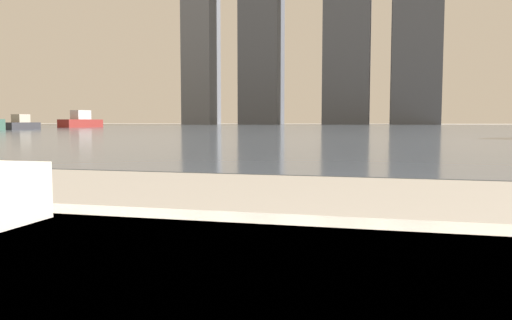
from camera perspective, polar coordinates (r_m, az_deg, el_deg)
name	(u,v)px	position (r m, az deg, el deg)	size (l,w,h in m)	color
harbor_water	(376,127)	(62.04, 13.56, 3.63)	(180.00, 110.00, 0.01)	slate
harbor_boat_0	(21,124)	(50.30, -25.28, 3.73)	(1.38, 3.74, 1.39)	#2D2D33
harbor_boat_2	(81,121)	(64.18, -19.39, 4.18)	(3.02, 5.80, 2.07)	maroon
skyline_tower_0	(201,27)	(127.95, -6.32, 14.89)	(7.34, 8.75, 47.94)	slate
skyline_tower_3	(415,51)	(119.26, 17.76, 11.75)	(10.40, 12.35, 32.64)	#4C515B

